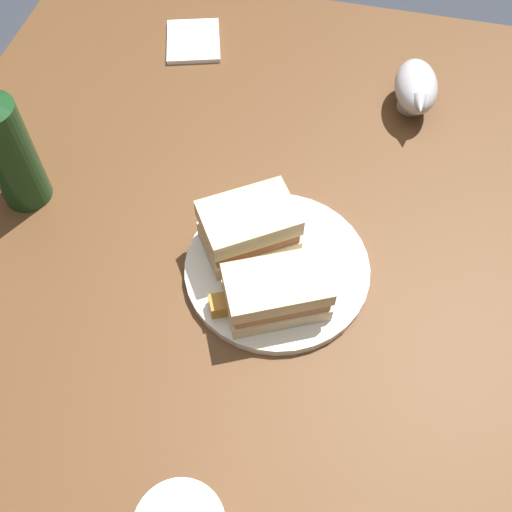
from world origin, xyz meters
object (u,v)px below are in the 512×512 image
at_px(gravy_boat, 416,87).
at_px(sandwich_half_right, 277,292).
at_px(napkin, 193,41).
at_px(sandwich_half_left, 249,228).
at_px(plate, 276,271).
at_px(cider_bottle, 4,143).

bearing_deg(gravy_boat, sandwich_half_right, -18.16).
xyz_separation_m(gravy_boat, napkin, (-0.07, -0.38, -0.04)).
distance_m(sandwich_half_left, sandwich_half_right, 0.10).
xyz_separation_m(plate, cider_bottle, (-0.05, -0.37, 0.10)).
distance_m(sandwich_half_right, napkin, 0.54).
xyz_separation_m(sandwich_half_right, napkin, (-0.48, -0.25, -0.04)).
bearing_deg(gravy_boat, sandwich_half_left, -30.01).
height_order(sandwich_half_right, cider_bottle, cider_bottle).
distance_m(cider_bottle, napkin, 0.41).
bearing_deg(napkin, plate, 29.29).
relative_size(gravy_boat, napkin, 1.17).
bearing_deg(napkin, gravy_boat, 79.01).
xyz_separation_m(plate, sandwich_half_left, (-0.03, -0.04, 0.04)).
bearing_deg(plate, sandwich_half_left, -123.73).
xyz_separation_m(sandwich_half_left, gravy_boat, (-0.32, 0.19, -0.01)).
bearing_deg(plate, sandwich_half_right, 11.40).
bearing_deg(cider_bottle, sandwich_half_left, 86.51).
relative_size(plate, sandwich_half_left, 1.70).
relative_size(plate, sandwich_half_right, 1.69).
bearing_deg(cider_bottle, napkin, 160.37).
relative_size(sandwich_half_left, napkin, 1.29).
xyz_separation_m(sandwich_half_right, cider_bottle, (-0.10, -0.38, 0.06)).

